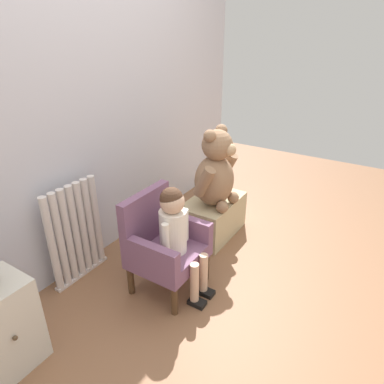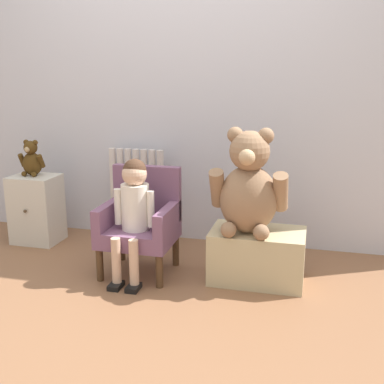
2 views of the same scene
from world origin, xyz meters
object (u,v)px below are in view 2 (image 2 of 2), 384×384
at_px(child_armchair, 141,221).
at_px(radiator, 137,195).
at_px(low_bench, 257,256).
at_px(large_teddy_bear, 249,188).
at_px(small_teddy_bear, 32,160).
at_px(small_dresser, 37,209).
at_px(child_figure, 134,202).

bearing_deg(child_armchair, radiator, 113.04).
height_order(low_bench, large_teddy_bear, large_teddy_bear).
relative_size(child_armchair, small_teddy_bear, 2.51).
distance_m(child_armchair, small_teddy_bear, 1.04).
xyz_separation_m(small_dresser, child_figure, (0.93, -0.42, 0.23)).
height_order(small_dresser, child_armchair, child_armchair).
distance_m(small_dresser, child_armchair, 0.99).
relative_size(child_armchair, child_figure, 0.89).
distance_m(child_armchair, child_figure, 0.19).
relative_size(small_dresser, child_armchair, 0.76).
distance_m(radiator, low_bench, 1.11).
xyz_separation_m(small_dresser, low_bench, (1.67, -0.28, -0.09)).
xyz_separation_m(low_bench, large_teddy_bear, (-0.06, -0.04, 0.43)).
relative_size(large_teddy_bear, small_teddy_bear, 2.38).
bearing_deg(child_armchair, large_teddy_bear, -1.10).
xyz_separation_m(small_dresser, small_teddy_bear, (-0.02, 0.01, 0.36)).
bearing_deg(large_teddy_bear, low_bench, 35.10).
bearing_deg(large_teddy_bear, child_armchair, 178.90).
distance_m(low_bench, large_teddy_bear, 0.44).
distance_m(small_dresser, low_bench, 1.69).
height_order(radiator, low_bench, radiator).
distance_m(radiator, child_figure, 0.71).
bearing_deg(child_figure, child_armchair, 90.00).
height_order(radiator, small_teddy_bear, small_teddy_bear).
distance_m(child_armchair, low_bench, 0.75).
distance_m(small_dresser, large_teddy_bear, 1.67).
height_order(child_figure, small_teddy_bear, small_teddy_bear).
relative_size(radiator, low_bench, 1.23).
height_order(small_dresser, low_bench, small_dresser).
height_order(child_figure, large_teddy_bear, large_teddy_bear).
xyz_separation_m(small_dresser, large_teddy_bear, (1.61, -0.32, 0.34)).
height_order(child_armchair, low_bench, child_armchair).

